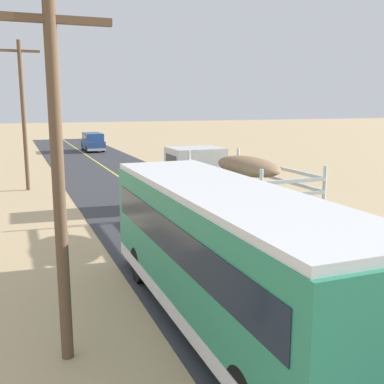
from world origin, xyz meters
name	(u,v)px	position (x,y,z in m)	size (l,w,h in m)	color
ground_plane	(327,315)	(0.00, 0.00, 0.00)	(240.00, 240.00, 0.00)	tan
road_surface	(327,314)	(0.00, 0.00, 0.01)	(8.00, 120.00, 0.02)	#38383D
road_centre_line	(327,314)	(0.00, 0.00, 0.02)	(0.16, 117.60, 0.00)	#D8CC4C
livestock_truck	(213,177)	(1.50, 10.25, 1.79)	(2.53, 9.70, 3.02)	silver
bus	(224,252)	(-2.56, 0.46, 1.75)	(2.54, 10.00, 3.21)	#2D8C66
car_far	(93,141)	(1.29, 41.41, 1.09)	(1.90, 4.62, 1.93)	#264C8C
power_pole_near	(58,169)	(-6.07, 0.33, 3.83)	(2.20, 0.24, 7.10)	brown
power_pole_mid	(23,112)	(-6.07, 20.07, 4.56)	(2.20, 0.24, 8.53)	brown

